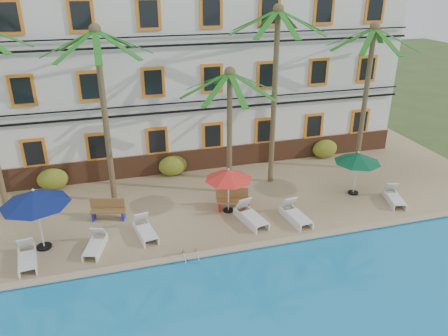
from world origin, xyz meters
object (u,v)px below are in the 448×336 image
object	(u,v)px
umbrella_green	(358,158)
lounger_b	(95,244)
lounger_e	(295,214)
bench_right	(233,199)
palm_c	(230,112)
lounger_f	(394,197)
lounger_a	(27,257)
umbrella_blue	(35,198)
lounger_d	(251,215)
palm_d	(275,75)
lounger_c	(145,230)
palm_b	(102,93)
umbrella_red	(229,175)
palm_e	(368,78)
pool_ladder	(191,258)
bench_left	(108,209)

from	to	relation	value
umbrella_green	lounger_b	distance (m)	12.49
lounger_e	bench_right	size ratio (longest dim) A/B	1.24
palm_c	lounger_f	xyz separation A→B (m)	(7.19, -3.17, -3.83)
lounger_a	lounger_e	xyz separation A→B (m)	(10.91, 0.14, 0.02)
umbrella_blue	lounger_d	bearing A→B (deg)	-2.43
palm_d	umbrella_blue	xyz separation A→B (m)	(-10.82, -3.19, -3.34)
lounger_c	palm_b	bearing A→B (deg)	107.30
umbrella_blue	lounger_f	world-z (taller)	umbrella_blue
umbrella_red	lounger_f	xyz separation A→B (m)	(7.78, -1.33, -1.56)
umbrella_green	bench_right	distance (m)	6.30
umbrella_blue	lounger_d	xyz separation A→B (m)	(8.49, -0.36, -1.93)
umbrella_green	lounger_e	distance (m)	4.44
palm_e	lounger_b	world-z (taller)	palm_e
umbrella_blue	umbrella_green	size ratio (longest dim) A/B	1.17
palm_c	bench_right	xyz separation A→B (m)	(-0.29, -1.64, -3.62)
palm_b	umbrella_blue	bearing A→B (deg)	-132.01
palm_c	lounger_a	bearing A→B (deg)	-158.34
palm_d	bench_right	distance (m)	6.17
lounger_f	pool_ladder	bearing A→B (deg)	-170.23
palm_e	umbrella_green	distance (m)	4.47
bench_left	umbrella_green	bearing A→B (deg)	-4.00
lounger_a	pool_ladder	distance (m)	6.08
lounger_e	pool_ladder	world-z (taller)	lounger_e
lounger_d	lounger_f	world-z (taller)	lounger_d
palm_c	bench_right	size ratio (longest dim) A/B	3.97
palm_e	bench_left	world-z (taller)	palm_e
palm_c	pool_ladder	size ratio (longest dim) A/B	8.31
lounger_a	lounger_f	xyz separation A→B (m)	(16.10, 0.37, -0.01)
lounger_e	lounger_c	bearing A→B (deg)	174.90
palm_b	palm_d	xyz separation A→B (m)	(7.93, -0.02, 0.35)
lounger_a	bench_left	size ratio (longest dim) A/B	1.17
palm_c	umbrella_blue	xyz separation A→B (m)	(-8.41, -2.62, -1.87)
palm_e	pool_ladder	xyz separation A→B (m)	(-10.61, -5.74, -5.02)
umbrella_red	palm_c	bearing A→B (deg)	72.34
umbrella_blue	lounger_b	xyz separation A→B (m)	(1.96, -0.72, -1.98)
lounger_b	lounger_e	world-z (taller)	lounger_e
umbrella_green	bench_left	bearing A→B (deg)	176.00
palm_e	lounger_f	distance (m)	6.22
palm_c	palm_d	bearing A→B (deg)	13.21
bench_right	umbrella_blue	bearing A→B (deg)	-173.09
umbrella_green	lounger_d	bearing A→B (deg)	-168.76
umbrella_green	lounger_a	bearing A→B (deg)	-173.43
palm_c	lounger_d	bearing A→B (deg)	-88.45
lounger_c	pool_ladder	size ratio (longest dim) A/B	2.50
palm_b	lounger_f	size ratio (longest dim) A/B	4.45
palm_d	lounger_f	bearing A→B (deg)	-37.92
palm_c	lounger_f	size ratio (longest dim) A/B	3.40
palm_b	lounger_f	distance (m)	14.15
lounger_e	umbrella_red	bearing A→B (deg)	148.82
umbrella_red	bench_left	bearing A→B (deg)	171.22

